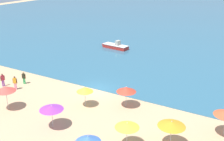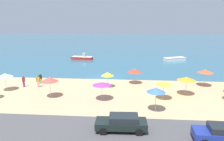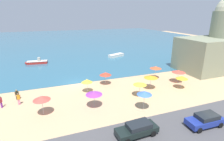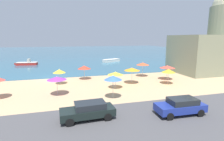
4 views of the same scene
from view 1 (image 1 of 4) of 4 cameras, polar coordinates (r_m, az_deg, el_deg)
The scene contains 13 objects.
ground_plane at distance 34.44m, azimuth -3.05°, elevation -3.90°, with size 160.00×160.00×0.00m, color tan.
sea at distance 84.18m, azimuth 18.16°, elevation 9.81°, with size 150.00×110.00×0.05m, color #2F637D.
beach_umbrella_1 at distance 23.22m, azimuth 3.09°, elevation -11.05°, with size 2.04×2.04×2.33m.
beach_umbrella_2 at distance 29.62m, azimuth 2.92°, elevation -3.84°, with size 2.11×2.11×2.35m.
beach_umbrella_5 at distance 30.95m, azimuth -20.84°, elevation -3.49°, with size 2.10×2.10×2.68m.
beach_umbrella_7 at distance 26.43m, azimuth -12.21°, elevation -7.40°, with size 2.24×2.24×2.31m.
beach_umbrella_8 at distance 29.84m, azimuth -5.55°, elevation -3.83°, with size 1.79×1.79×2.29m.
beach_umbrella_10 at distance 23.70m, azimuth 12.03°, elevation -10.56°, with size 2.30×2.30×2.44m.
beach_umbrella_12 at distance 21.05m, azimuth -4.89°, elevation -13.79°, with size 1.97×1.97×2.71m.
bather_0 at distance 36.03m, azimuth -19.11°, elevation -2.23°, with size 0.53×0.34×1.75m.
bather_1 at distance 37.44m, azimuth -17.48°, elevation -1.32°, with size 0.55×0.32×1.61m.
bather_2 at distance 37.56m, azimuth -21.33°, elevation -1.65°, with size 0.31×0.55×1.69m.
skiff_nearshore at distance 51.31m, azimuth 0.71°, elevation 4.96°, with size 5.35×2.20×1.53m.
Camera 1 is at (17.34, -26.14, 14.22)m, focal length 45.00 mm.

